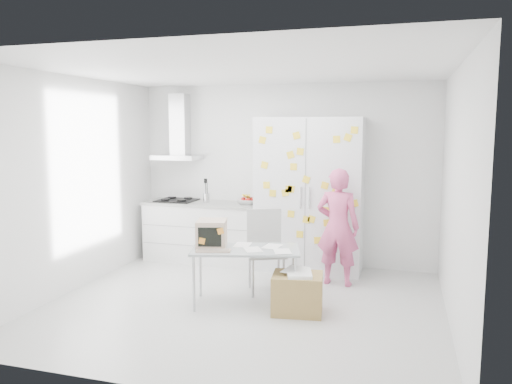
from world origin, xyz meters
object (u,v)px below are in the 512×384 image
(desk, at_px, (224,241))
(chair, at_px, (265,245))
(cardboard_box, at_px, (297,293))
(person, at_px, (338,227))

(desk, xyz_separation_m, chair, (0.34, 0.59, -0.17))
(desk, height_order, chair, chair)
(chair, relative_size, cardboard_box, 1.71)
(chair, bearing_deg, person, 7.33)
(person, distance_m, desk, 1.61)
(desk, distance_m, cardboard_box, 1.03)
(person, relative_size, desk, 1.14)
(cardboard_box, bearing_deg, person, 75.89)
(desk, distance_m, chair, 0.70)
(person, xyz_separation_m, desk, (-1.18, -1.09, -0.02))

